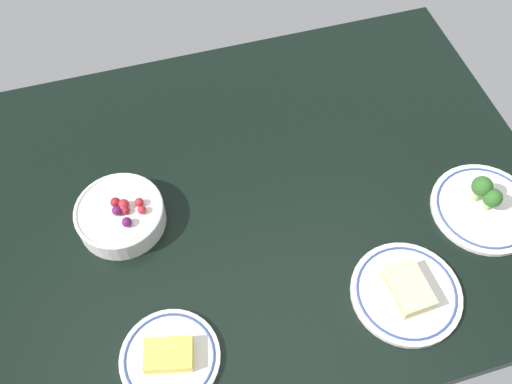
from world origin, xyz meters
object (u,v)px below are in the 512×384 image
object	(u,v)px
plate_broccoli	(485,205)
bowl_berries	(121,215)
plate_cheese	(170,357)
plate_sandwich	(407,292)

from	to	relation	value
plate_broccoli	bowl_berries	world-z (taller)	plate_broccoli
plate_broccoli	plate_cheese	bearing A→B (deg)	10.44
plate_sandwich	bowl_berries	bearing A→B (deg)	-32.14
plate_cheese	plate_broccoli	bearing A→B (deg)	-169.56
plate_sandwich	plate_broccoli	world-z (taller)	plate_broccoli
plate_broccoli	bowl_berries	distance (cm)	74.39
plate_sandwich	plate_broccoli	xyz separation A→B (cm)	(-23.34, -12.98, 0.25)
plate_sandwich	bowl_berries	world-z (taller)	bowl_berries
plate_cheese	bowl_berries	bearing A→B (deg)	-83.06
plate_broccoli	bowl_berries	size ratio (longest dim) A/B	1.22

